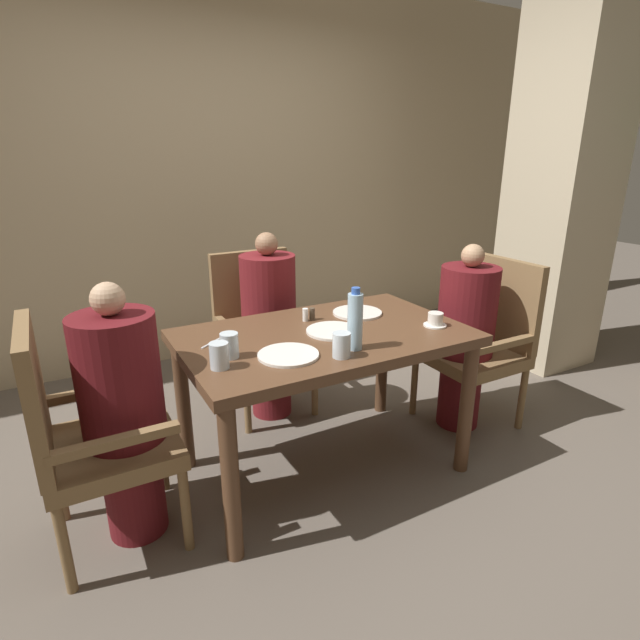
{
  "coord_description": "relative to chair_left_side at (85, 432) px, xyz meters",
  "views": [
    {
      "loc": [
        -1.08,
        -1.92,
        1.55
      ],
      "look_at": [
        0.0,
        0.04,
        0.79
      ],
      "focal_mm": 28.0,
      "sensor_mm": 36.0,
      "label": 1
    }
  ],
  "objects": [
    {
      "name": "glass_tall_mid",
      "position": [
        0.98,
        -0.29,
        0.27
      ],
      "size": [
        0.08,
        0.08,
        0.11
      ],
      "color": "silver",
      "rests_on": "dining_table"
    },
    {
      "name": "plate_dessert_center",
      "position": [
        0.79,
        -0.18,
        0.23
      ],
      "size": [
        0.26,
        0.26,
        0.01
      ],
      "color": "white",
      "rests_on": "dining_table"
    },
    {
      "name": "chair_right_side",
      "position": [
        2.13,
        0.0,
        0.0
      ],
      "size": [
        0.5,
        0.5,
        0.97
      ],
      "color": "brown",
      "rests_on": "ground_plane"
    },
    {
      "name": "chair_left_side",
      "position": [
        0.0,
        0.0,
        0.0
      ],
      "size": [
        0.5,
        0.5,
        0.97
      ],
      "color": "brown",
      "rests_on": "ground_plane"
    },
    {
      "name": "water_bottle",
      "position": [
        1.08,
        -0.24,
        0.35
      ],
      "size": [
        0.07,
        0.07,
        0.27
      ],
      "color": "#A3C6DB",
      "rests_on": "dining_table"
    },
    {
      "name": "glass_tall_far",
      "position": [
        0.57,
        -0.07,
        0.27
      ],
      "size": [
        0.08,
        0.08,
        0.11
      ],
      "color": "silver",
      "rests_on": "dining_table"
    },
    {
      "name": "fork_beside_plate",
      "position": [
        0.59,
        0.14,
        0.22
      ],
      "size": [
        0.16,
        0.12,
        0.0
      ],
      "color": "silver",
      "rests_on": "dining_table"
    },
    {
      "name": "salt_shaker",
      "position": [
        1.06,
        0.19,
        0.25
      ],
      "size": [
        0.03,
        0.03,
        0.07
      ],
      "color": "white",
      "rests_on": "dining_table"
    },
    {
      "name": "pillar_stone",
      "position": [
        3.27,
        0.46,
        0.83
      ],
      "size": [
        0.58,
        0.58,
        2.7
      ],
      "color": "#BCAD8E",
      "rests_on": "ground_plane"
    },
    {
      "name": "diner_in_left_chair",
      "position": [
        0.15,
        0.0,
        0.04
      ],
      "size": [
        0.32,
        0.32,
        1.1
      ],
      "color": "#5B1419",
      "rests_on": "ground_plane"
    },
    {
      "name": "plate_main_left",
      "position": [
        1.36,
        0.17,
        0.23
      ],
      "size": [
        0.26,
        0.26,
        0.01
      ],
      "color": "white",
      "rests_on": "dining_table"
    },
    {
      "name": "teacup_with_saucer",
      "position": [
        1.58,
        -0.18,
        0.25
      ],
      "size": [
        0.11,
        0.11,
        0.07
      ],
      "color": "white",
      "rests_on": "dining_table"
    },
    {
      "name": "diner_in_far_chair",
      "position": [
        1.06,
        0.66,
        0.06
      ],
      "size": [
        0.32,
        0.32,
        1.12
      ],
      "color": "maroon",
      "rests_on": "ground_plane"
    },
    {
      "name": "wall_back",
      "position": [
        1.06,
        1.85,
        0.88
      ],
      "size": [
        8.0,
        0.06,
        2.8
      ],
      "color": "tan",
      "rests_on": "ground_plane"
    },
    {
      "name": "dining_table",
      "position": [
        1.06,
        0.0,
        0.12
      ],
      "size": [
        1.33,
        0.83,
        0.74
      ],
      "color": "brown",
      "rests_on": "ground_plane"
    },
    {
      "name": "chair_far_side",
      "position": [
        1.06,
        0.81,
        0.0
      ],
      "size": [
        0.5,
        0.5,
        0.97
      ],
      "color": "brown",
      "rests_on": "ground_plane"
    },
    {
      "name": "diner_in_right_chair",
      "position": [
        1.98,
        0.0,
        0.04
      ],
      "size": [
        0.32,
        0.32,
        1.08
      ],
      "color": "#5B1419",
      "rests_on": "ground_plane"
    },
    {
      "name": "glass_tall_near",
      "position": [
        0.5,
        -0.16,
        0.27
      ],
      "size": [
        0.08,
        0.08,
        0.11
      ],
      "color": "silver",
      "rests_on": "dining_table"
    },
    {
      "name": "pepper_shaker",
      "position": [
        1.1,
        0.19,
        0.25
      ],
      "size": [
        0.03,
        0.03,
        0.06
      ],
      "color": "#4C3D2D",
      "rests_on": "dining_table"
    },
    {
      "name": "ground_plane",
      "position": [
        1.06,
        0.0,
        -0.52
      ],
      "size": [
        16.0,
        16.0,
        0.0
      ],
      "primitive_type": "plane",
      "color": "#60564C"
    },
    {
      "name": "plate_main_right",
      "position": [
        1.1,
        -0.01,
        0.23
      ],
      "size": [
        0.26,
        0.26,
        0.01
      ],
      "color": "white",
      "rests_on": "dining_table"
    }
  ]
}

